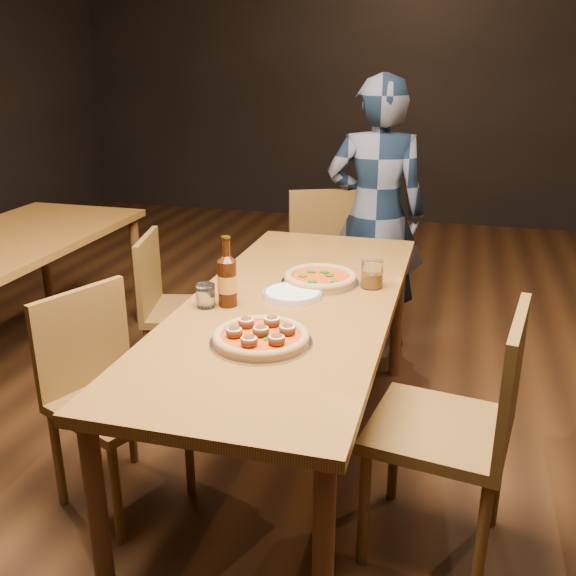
% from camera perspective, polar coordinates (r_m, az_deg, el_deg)
% --- Properties ---
extents(ground, '(9.00, 9.00, 0.00)m').
position_cam_1_polar(ground, '(2.89, 0.27, -15.12)').
color(ground, black).
extents(table_main, '(0.80, 2.00, 0.75)m').
position_cam_1_polar(table_main, '(2.56, 0.29, -2.61)').
color(table_main, brown).
rests_on(table_main, ground).
extents(chair_main_nw, '(0.54, 0.54, 0.88)m').
position_cam_1_polar(chair_main_nw, '(2.53, -14.80, -9.67)').
color(chair_main_nw, brown).
rests_on(chair_main_nw, ground).
extents(chair_main_sw, '(0.48, 0.48, 0.86)m').
position_cam_1_polar(chair_main_sw, '(3.34, -8.96, -1.94)').
color(chair_main_sw, brown).
rests_on(chair_main_sw, ground).
extents(chair_main_e, '(0.51, 0.51, 0.96)m').
position_cam_1_polar(chair_main_e, '(2.27, 13.28, -11.94)').
color(chair_main_e, brown).
rests_on(chair_main_e, ground).
extents(chair_end, '(0.59, 0.59, 0.97)m').
position_cam_1_polar(chair_end, '(3.71, 4.04, 1.39)').
color(chair_end, brown).
rests_on(chair_end, ground).
extents(pizza_meatball, '(0.35, 0.35, 0.06)m').
position_cam_1_polar(pizza_meatball, '(2.16, -2.42, -4.32)').
color(pizza_meatball, '#B7B7BF').
rests_on(pizza_meatball, table_main).
extents(pizza_margherita, '(0.33, 0.33, 0.04)m').
position_cam_1_polar(pizza_margherita, '(2.73, 2.88, 0.89)').
color(pizza_margherita, '#B7B7BF').
rests_on(pizza_margherita, table_main).
extents(plate_stack, '(0.23, 0.23, 0.02)m').
position_cam_1_polar(plate_stack, '(2.57, 0.42, -0.51)').
color(plate_stack, white).
rests_on(plate_stack, table_main).
extents(beer_bottle, '(0.08, 0.08, 0.27)m').
position_cam_1_polar(beer_bottle, '(2.46, -5.42, 0.57)').
color(beer_bottle, black).
rests_on(beer_bottle, table_main).
extents(water_glass, '(0.07, 0.07, 0.09)m').
position_cam_1_polar(water_glass, '(2.48, -7.32, -0.67)').
color(water_glass, white).
rests_on(water_glass, table_main).
extents(amber_glass, '(0.09, 0.09, 0.11)m').
position_cam_1_polar(amber_glass, '(2.69, 7.46, 1.23)').
color(amber_glass, '#965810').
rests_on(amber_glass, table_main).
extents(diner, '(0.62, 0.45, 1.58)m').
position_cam_1_polar(diner, '(3.77, 7.81, 6.41)').
color(diner, black).
rests_on(diner, ground).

